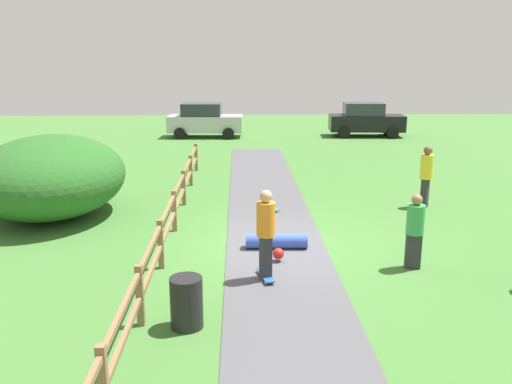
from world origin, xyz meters
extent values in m
plane|color=#427533|center=(0.00, 0.00, 0.00)|extent=(60.00, 60.00, 0.00)
cube|color=#515156|center=(0.00, 0.00, 0.01)|extent=(2.40, 28.00, 0.02)
cube|color=olive|center=(-2.60, -3.86, 0.55)|extent=(0.12, 0.12, 1.10)
cube|color=olive|center=(-2.60, -1.29, 0.55)|extent=(0.12, 0.12, 1.10)
cube|color=olive|center=(-2.60, 1.29, 0.55)|extent=(0.12, 0.12, 1.10)
cube|color=olive|center=(-2.60, 3.86, 0.55)|extent=(0.12, 0.12, 1.10)
cube|color=olive|center=(-2.60, 6.43, 0.55)|extent=(0.12, 0.12, 1.10)
cube|color=olive|center=(-2.60, 9.00, 0.55)|extent=(0.12, 0.12, 1.10)
cube|color=olive|center=(-2.60, 0.00, 0.50)|extent=(0.08, 18.00, 0.09)
cube|color=olive|center=(-2.60, 0.00, 0.95)|extent=(0.08, 18.00, 0.09)
ellipsoid|color=#286023|center=(-6.28, 2.85, 1.17)|extent=(4.16, 4.99, 2.33)
cylinder|color=black|center=(-1.80, -3.95, 0.45)|extent=(0.56, 0.56, 0.90)
cube|color=#265999|center=(-0.35, -1.98, 0.09)|extent=(0.36, 0.82, 0.02)
cylinder|color=silver|center=(-0.48, -1.72, 0.05)|extent=(0.04, 0.06, 0.06)
cylinder|color=silver|center=(-0.34, -1.69, 0.05)|extent=(0.04, 0.06, 0.06)
cylinder|color=silver|center=(-0.37, -2.27, 0.05)|extent=(0.04, 0.06, 0.06)
cylinder|color=silver|center=(-0.22, -2.23, 0.05)|extent=(0.04, 0.06, 0.06)
cube|color=#2D2D33|center=(-0.35, -1.98, 0.53)|extent=(0.26, 0.35, 0.85)
cylinder|color=orange|center=(-0.35, -1.98, 1.30)|extent=(0.45, 0.45, 0.71)
sphere|color=tan|center=(-0.35, -1.98, 1.78)|extent=(0.25, 0.25, 0.25)
cylinder|color=blue|center=(0.00, -0.18, 0.20)|extent=(1.48, 0.39, 0.36)
sphere|color=red|center=(-0.02, -1.03, 0.20)|extent=(0.26, 0.26, 0.26)
cube|color=#338C4C|center=(0.00, 2.70, 0.09)|extent=(0.69, 0.72, 0.02)
cylinder|color=silver|center=(-0.14, 2.44, 0.05)|extent=(0.06, 0.06, 0.06)
cylinder|color=silver|center=(-0.25, 2.55, 0.05)|extent=(0.06, 0.06, 0.06)
cylinder|color=silver|center=(0.24, 2.85, 0.05)|extent=(0.06, 0.06, 0.06)
cylinder|color=silver|center=(0.14, 2.96, 0.05)|extent=(0.06, 0.06, 0.06)
cube|color=#2D2D33|center=(2.90, -1.46, 0.39)|extent=(0.34, 0.24, 0.78)
cylinder|color=green|center=(2.90, -1.46, 1.10)|extent=(0.42, 0.42, 0.65)
sphere|color=#9E704C|center=(2.90, -1.46, 1.55)|extent=(0.23, 0.23, 0.23)
cube|color=#2D2D33|center=(4.81, 3.39, 0.44)|extent=(0.34, 0.38, 0.88)
cylinder|color=yellow|center=(4.81, 3.39, 1.25)|extent=(0.52, 0.52, 0.74)
sphere|color=brown|center=(4.81, 3.39, 1.75)|extent=(0.27, 0.27, 0.27)
cube|color=#B7B7BC|center=(-2.75, 18.26, 0.77)|extent=(4.27, 1.89, 0.90)
cube|color=#2D333D|center=(-2.95, 18.27, 1.57)|extent=(2.27, 1.66, 0.70)
cylinder|color=black|center=(-1.36, 19.08, 0.32)|extent=(0.65, 0.27, 0.64)
cylinder|color=black|center=(-1.44, 17.32, 0.32)|extent=(0.65, 0.27, 0.64)
cylinder|color=black|center=(-4.06, 19.20, 0.32)|extent=(0.65, 0.27, 0.64)
cylinder|color=black|center=(-4.14, 17.44, 0.32)|extent=(0.65, 0.27, 0.64)
cube|color=black|center=(6.48, 18.26, 0.77)|extent=(4.31, 1.99, 0.90)
cube|color=#2D333D|center=(6.28, 18.28, 1.57)|extent=(2.30, 1.71, 0.70)
cylinder|color=black|center=(7.89, 19.04, 0.32)|extent=(0.66, 0.28, 0.64)
cylinder|color=black|center=(7.77, 17.29, 0.32)|extent=(0.66, 0.28, 0.64)
cylinder|color=black|center=(5.20, 19.23, 0.32)|extent=(0.66, 0.28, 0.64)
cylinder|color=black|center=(5.07, 17.48, 0.32)|extent=(0.66, 0.28, 0.64)
camera|label=1|loc=(-0.90, -12.35, 4.52)|focal=37.67mm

